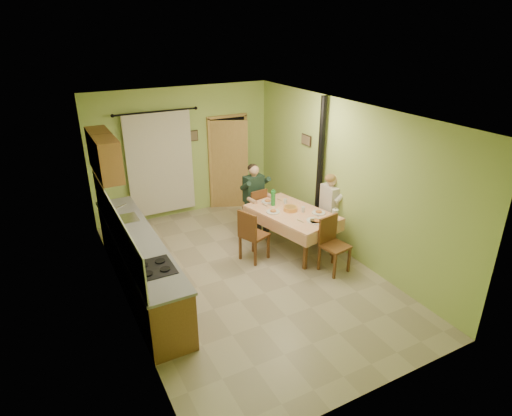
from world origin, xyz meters
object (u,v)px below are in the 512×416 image
chair_left (254,245)px  chair_far (255,217)px  dining_table (292,230)px  man_far (255,190)px  man_right (332,201)px  chair_right (330,228)px  chair_near (334,256)px  stove_flue (319,189)px

chair_left → chair_far: bearing=129.8°
dining_table → chair_left: chair_left is taller
man_far → man_right: bearing=-54.5°
chair_far → chair_right: 1.57m
dining_table → man_far: (-0.26, 1.02, 0.50)m
chair_near → chair_left: size_ratio=1.00×
chair_left → man_right: bearing=65.2°
chair_near → chair_right: size_ratio=1.06×
chair_right → stove_flue: 0.81m
dining_table → chair_right: chair_right is taller
man_right → man_far: bearing=44.2°
chair_left → stove_flue: 1.72m
chair_near → man_far: size_ratio=0.71×
dining_table → chair_far: size_ratio=2.02×
man_right → chair_left: bearing=88.7°
chair_near → man_far: man_far is taller
chair_far → man_right: 1.67m
stove_flue → chair_left: bearing=-172.1°
chair_far → chair_right: bearing=-53.9°
man_right → chair_far: bearing=44.5°
chair_right → stove_flue: stove_flue is taller
dining_table → man_right: 0.95m
chair_near → man_far: bearing=-87.6°
chair_near → chair_left: chair_left is taller
chair_right → dining_table: bearing=82.1°
chair_left → man_far: size_ratio=0.71×
chair_left → stove_flue: (1.55, 0.21, 0.73)m
dining_table → chair_right: (0.80, -0.14, -0.09)m
man_far → stove_flue: size_ratio=0.50×
chair_left → stove_flue: bearing=76.6°
chair_near → man_right: bearing=-133.3°
chair_far → man_right: bearing=-54.2°
chair_right → chair_left: bearing=88.7°
chair_left → man_far: (0.58, 1.06, 0.59)m
dining_table → man_far: size_ratio=1.35×
chair_right → man_right: size_ratio=0.67×
man_right → dining_table: bearing=82.0°
chair_far → stove_flue: size_ratio=0.33×
chair_left → stove_flue: size_ratio=0.35×
chair_right → man_far: size_ratio=0.67×
chair_right → man_far: (-1.06, 1.16, 0.59)m
dining_table → chair_right: size_ratio=2.02×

